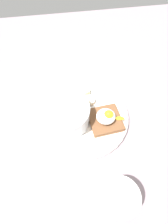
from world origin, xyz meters
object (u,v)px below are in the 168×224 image
(toast_slice, at_px, (105,120))
(poached_egg, at_px, (107,116))
(banana_slice_back, at_px, (89,100))
(coffee_mug, at_px, (117,199))
(oatmeal_bowl, at_px, (66,114))
(banana_slice_left, at_px, (86,91))
(banana_slice_front, at_px, (73,92))

(toast_slice, height_order, poached_egg, poached_egg)
(banana_slice_back, relative_size, coffee_mug, 0.55)
(oatmeal_bowl, height_order, toast_slice, oatmeal_bowl)
(poached_egg, xyz_separation_m, banana_slice_back, (0.03, -0.08, -0.02))
(oatmeal_bowl, bearing_deg, poached_egg, 168.58)
(banana_slice_left, relative_size, banana_slice_back, 0.85)
(banana_slice_left, bearing_deg, banana_slice_back, 97.71)
(coffee_mug, bearing_deg, banana_slice_front, -80.38)
(toast_slice, distance_m, banana_slice_left, 0.12)
(oatmeal_bowl, distance_m, poached_egg, 0.11)
(oatmeal_bowl, xyz_separation_m, poached_egg, (-0.11, 0.02, -0.00))
(oatmeal_bowl, xyz_separation_m, coffee_mug, (-0.09, 0.23, 0.00))
(poached_egg, relative_size, banana_slice_front, 2.21)
(toast_slice, bearing_deg, banana_slice_front, -56.83)
(coffee_mug, bearing_deg, toast_slice, -96.20)
(oatmeal_bowl, distance_m, toast_slice, 0.11)
(poached_egg, relative_size, banana_slice_left, 2.06)
(banana_slice_left, bearing_deg, poached_egg, 109.08)
(oatmeal_bowl, distance_m, banana_slice_front, 0.10)
(banana_slice_left, xyz_separation_m, coffee_mug, (-0.02, 0.32, 0.03))
(banana_slice_front, distance_m, banana_slice_back, 0.06)
(coffee_mug, bearing_deg, banana_slice_back, -87.92)
(banana_slice_front, bearing_deg, poached_egg, 123.73)
(oatmeal_bowl, xyz_separation_m, banana_slice_back, (-0.08, -0.06, -0.02))
(banana_slice_front, relative_size, banana_slice_back, 0.79)
(banana_slice_front, relative_size, banana_slice_left, 0.93)
(oatmeal_bowl, relative_size, toast_slice, 1.40)
(poached_egg, xyz_separation_m, banana_slice_front, (0.08, -0.12, -0.02))
(toast_slice, bearing_deg, oatmeal_bowl, -11.46)
(poached_egg, height_order, banana_slice_front, poached_egg)
(poached_egg, distance_m, coffee_mug, 0.21)
(banana_slice_front, distance_m, coffee_mug, 0.33)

